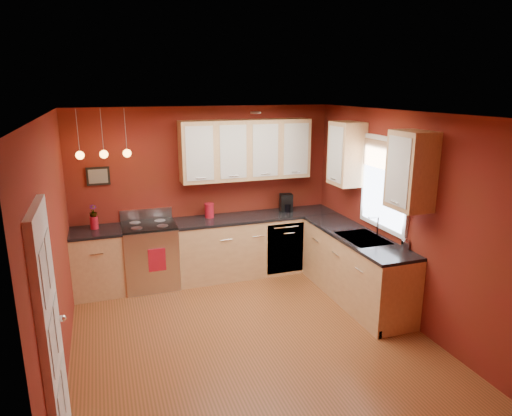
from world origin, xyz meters
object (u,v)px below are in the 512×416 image
object	(u,v)px
sink	(363,240)
coffee_maker	(286,203)
gas_range	(151,255)
red_canister	(209,210)
soap_pump	(405,243)

from	to	relation	value
sink	coffee_maker	size ratio (longest dim) A/B	2.49
gas_range	sink	bearing A→B (deg)	-29.78
sink	coffee_maker	world-z (taller)	sink
red_canister	soap_pump	size ratio (longest dim) A/B	1.32
red_canister	coffee_maker	distance (m)	1.25
sink	soap_pump	world-z (taller)	sink
red_canister	soap_pump	distance (m)	2.91
gas_range	coffee_maker	xyz separation A→B (m)	(2.18, 0.07, 0.59)
gas_range	soap_pump	size ratio (longest dim) A/B	6.68
soap_pump	red_canister	bearing A→B (deg)	131.91
red_canister	soap_pump	xyz separation A→B (m)	(1.94, -2.17, -0.03)
gas_range	sink	xyz separation A→B (m)	(2.62, -1.50, 0.43)
sink	gas_range	bearing A→B (deg)	150.22
sink	coffee_maker	bearing A→B (deg)	105.79
sink	red_canister	world-z (taller)	sink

